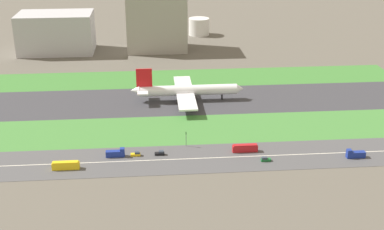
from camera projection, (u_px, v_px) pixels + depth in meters
The scene contains 18 objects.
ground_plane at pixel (186, 101), 294.98m from camera, with size 800.00×800.00×0.00m, color #5B564C.
runway at pixel (186, 100), 294.96m from camera, with size 280.00×46.00×0.10m, color #38383D.
grass_median_north at pixel (181, 78), 332.70m from camera, with size 280.00×36.00×0.10m, color #3D7A33.
grass_median_south at pixel (191, 129), 257.22m from camera, with size 280.00×36.00×0.10m, color #427F38.
highway at pixel (197, 158), 227.76m from camera, with size 280.00×28.00×0.10m, color #4C4C4F.
highway_centerline at pixel (197, 158), 227.74m from camera, with size 266.00×0.50×0.01m, color silver.
airliner at pixel (185, 90), 292.59m from camera, with size 65.00×56.00×19.70m.
car_1 at pixel (136, 154), 229.88m from camera, with size 4.40×1.80×2.00m.
truck_1 at pixel (355, 154), 228.06m from camera, with size 8.40×2.50×4.00m.
car_2 at pixel (160, 153), 230.73m from camera, with size 4.40×1.80×2.00m.
car_0 at pixel (265, 159), 225.15m from camera, with size 4.40×1.80×2.00m.
truck_0 at pixel (116, 153), 228.89m from camera, with size 8.40×2.50×4.00m.
bus_0 at pixel (245, 148), 233.44m from camera, with size 11.60×2.50×3.50m.
bus_1 at pixel (66, 165), 218.00m from camera, with size 11.60×2.50×3.50m.
traffic_light at pixel (186, 138), 237.77m from camera, with size 0.36×0.50×7.20m.
terminal_building at pixel (56, 33), 387.18m from camera, with size 55.37×34.42×29.66m, color #B2B2B7.
hangar_building at pixel (156, 19), 389.71m from camera, with size 45.36×31.32×47.65m, color #9E998E.
fuel_tank_west at pixel (199, 27), 440.40m from camera, with size 17.60×17.60×14.45m, color silver.
Camera 1 is at (-19.67, -275.03, 105.19)m, focal length 47.75 mm.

